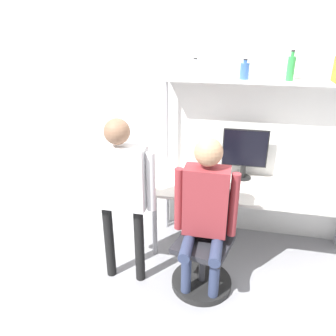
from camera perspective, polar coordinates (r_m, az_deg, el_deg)
ground_plane at (r=3.52m, az=13.62°, el=-16.98°), size 12.00×12.00×0.00m
wall_back at (r=3.59m, az=15.64°, el=8.14°), size 8.00×0.06×2.70m
desk at (r=3.47m, az=14.65°, el=-4.41°), size 2.06×0.72×0.74m
shelf_unit at (r=3.38m, az=16.09°, el=10.41°), size 1.96×0.26×1.78m
monitor at (r=3.53m, az=13.21°, el=2.84°), size 0.47×0.19×0.54m
laptop at (r=3.31m, az=7.40°, el=-2.81°), size 0.32×0.21×0.20m
cell_phone at (r=3.25m, az=11.26°, el=-4.62°), size 0.07×0.15×0.01m
office_chair at (r=3.15m, az=6.30°, el=-15.13°), size 0.56×0.56×0.94m
person_seated at (r=2.79m, az=6.51°, el=-6.52°), size 0.54×0.48×1.45m
person_standing at (r=2.84m, az=-8.31°, el=-2.71°), size 0.62×0.21×1.58m
bottle_clear at (r=3.35m, az=4.73°, el=16.73°), size 0.08×0.08×0.19m
bottle_green at (r=3.34m, az=20.60°, el=16.00°), size 0.07×0.07×0.27m
bottle_blue at (r=3.32m, az=13.18°, el=16.17°), size 0.09×0.09×0.19m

